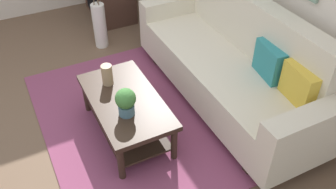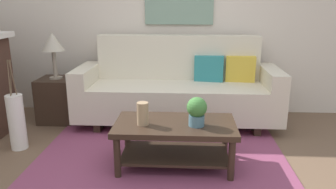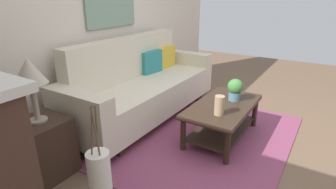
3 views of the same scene
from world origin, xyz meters
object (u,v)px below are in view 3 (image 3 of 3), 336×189
(throw_pillow_mustard, at_px, (165,57))
(table_lamp, at_px, (29,74))
(tabletop_vase, at_px, (219,105))
(couch, at_px, (142,87))
(floor_vase, at_px, (101,187))
(coffee_table, at_px, (223,113))
(potted_plant_tabletop, at_px, (235,89))
(side_table, at_px, (44,148))
(throw_pillow_teal, at_px, (151,62))

(throw_pillow_mustard, relative_size, table_lamp, 0.63)
(throw_pillow_mustard, relative_size, tabletop_vase, 1.75)
(couch, height_order, table_lamp, table_lamp)
(couch, distance_m, floor_vase, 1.86)
(couch, xyz_separation_m, coffee_table, (0.01, -1.16, -0.12))
(couch, distance_m, tabletop_vase, 1.26)
(potted_plant_tabletop, bearing_deg, couch, 99.49)
(side_table, distance_m, floor_vase, 0.86)
(throw_pillow_teal, distance_m, tabletop_vase, 1.51)
(coffee_table, relative_size, side_table, 1.96)
(potted_plant_tabletop, xyz_separation_m, table_lamp, (-1.73, 1.20, 0.42))
(tabletop_vase, height_order, potted_plant_tabletop, potted_plant_tabletop)
(coffee_table, height_order, tabletop_vase, tabletop_vase)
(floor_vase, bearing_deg, throw_pillow_teal, 26.11)
(couch, xyz_separation_m, table_lamp, (-1.53, -0.02, 0.56))
(throw_pillow_teal, bearing_deg, side_table, -175.68)
(floor_vase, bearing_deg, throw_pillow_mustard, 22.33)
(side_table, bearing_deg, potted_plant_tabletop, -34.70)
(throw_pillow_teal, height_order, throw_pillow_mustard, same)
(tabletop_vase, height_order, side_table, tabletop_vase)
(table_lamp, bearing_deg, throw_pillow_teal, 4.32)
(throw_pillow_mustard, distance_m, potted_plant_tabletop, 1.47)
(throw_pillow_teal, xyz_separation_m, throw_pillow_mustard, (0.39, 0.00, 0.00))
(throw_pillow_mustard, relative_size, potted_plant_tabletop, 1.37)
(floor_vase, bearing_deg, potted_plant_tabletop, -10.81)
(throw_pillow_mustard, bearing_deg, couch, -170.98)
(coffee_table, distance_m, table_lamp, 2.03)
(couch, distance_m, table_lamp, 1.63)
(throw_pillow_mustard, distance_m, floor_vase, 2.64)
(throw_pillow_mustard, height_order, potted_plant_tabletop, throw_pillow_mustard)
(coffee_table, relative_size, floor_vase, 1.89)
(throw_pillow_teal, relative_size, coffee_table, 0.33)
(couch, bearing_deg, side_table, -179.22)
(tabletop_vase, height_order, floor_vase, tabletop_vase)
(throw_pillow_mustard, relative_size, side_table, 0.64)
(throw_pillow_teal, height_order, tabletop_vase, throw_pillow_teal)
(table_lamp, height_order, floor_vase, table_lamp)
(throw_pillow_teal, xyz_separation_m, table_lamp, (-1.92, -0.14, 0.31))
(throw_pillow_mustard, distance_m, coffee_table, 1.54)
(couch, relative_size, coffee_table, 2.23)
(throw_pillow_mustard, xyz_separation_m, table_lamp, (-2.31, -0.14, 0.31))
(couch, xyz_separation_m, throw_pillow_teal, (0.39, 0.12, 0.25))
(coffee_table, bearing_deg, throw_pillow_mustard, 59.07)
(coffee_table, distance_m, side_table, 1.92)
(throw_pillow_teal, distance_m, potted_plant_tabletop, 1.36)
(tabletop_vase, bearing_deg, floor_vase, 165.49)
(throw_pillow_teal, xyz_separation_m, potted_plant_tabletop, (-0.19, -1.35, -0.11))
(couch, relative_size, floor_vase, 4.23)
(throw_pillow_teal, bearing_deg, throw_pillow_mustard, 0.00)
(table_lamp, xyz_separation_m, floor_vase, (-0.11, -0.85, -0.70))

